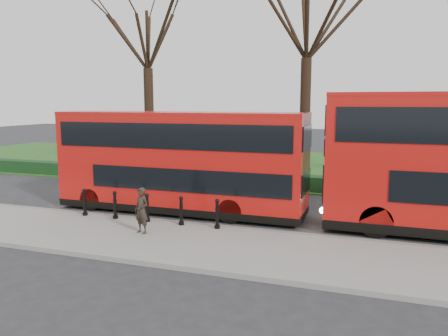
% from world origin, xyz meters
% --- Properties ---
extents(ground, '(120.00, 120.00, 0.00)m').
position_xyz_m(ground, '(0.00, 0.00, 0.00)').
color(ground, '#28282B').
rests_on(ground, ground).
extents(pavement, '(60.00, 4.00, 0.15)m').
position_xyz_m(pavement, '(0.00, -3.00, 0.07)').
color(pavement, gray).
rests_on(pavement, ground).
extents(kerb, '(60.00, 0.25, 0.16)m').
position_xyz_m(kerb, '(0.00, -1.00, 0.07)').
color(kerb, slate).
rests_on(kerb, ground).
extents(grass_verge, '(60.00, 18.00, 0.06)m').
position_xyz_m(grass_verge, '(0.00, 15.00, 0.03)').
color(grass_verge, '#24521B').
rests_on(grass_verge, ground).
extents(hedge, '(60.00, 0.90, 0.80)m').
position_xyz_m(hedge, '(0.00, 6.80, 0.40)').
color(hedge, black).
rests_on(hedge, ground).
extents(yellow_line_outer, '(60.00, 0.10, 0.01)m').
position_xyz_m(yellow_line_outer, '(0.00, -0.70, 0.01)').
color(yellow_line_outer, yellow).
rests_on(yellow_line_outer, ground).
extents(yellow_line_inner, '(60.00, 0.10, 0.01)m').
position_xyz_m(yellow_line_inner, '(0.00, -0.50, 0.01)').
color(yellow_line_inner, yellow).
rests_on(yellow_line_inner, ground).
extents(tree_left, '(7.72, 7.72, 12.07)m').
position_xyz_m(tree_left, '(-8.00, 10.00, 8.78)').
color(tree_left, black).
rests_on(tree_left, ground).
extents(tree_mid, '(8.10, 8.10, 12.65)m').
position_xyz_m(tree_mid, '(2.00, 10.00, 9.20)').
color(tree_mid, black).
rests_on(tree_mid, ground).
extents(bollard_row, '(5.63, 0.15, 1.00)m').
position_xyz_m(bollard_row, '(-1.98, -1.35, 0.65)').
color(bollard_row, black).
rests_on(bollard_row, pavement).
extents(bus_lead, '(10.34, 2.38, 4.11)m').
position_xyz_m(bus_lead, '(-1.71, 0.95, 2.07)').
color(bus_lead, '#B9120E').
rests_on(bus_lead, ground).
extents(pedestrian, '(0.65, 0.52, 1.55)m').
position_xyz_m(pedestrian, '(-1.46, -2.67, 0.93)').
color(pedestrian, black).
rests_on(pedestrian, pavement).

